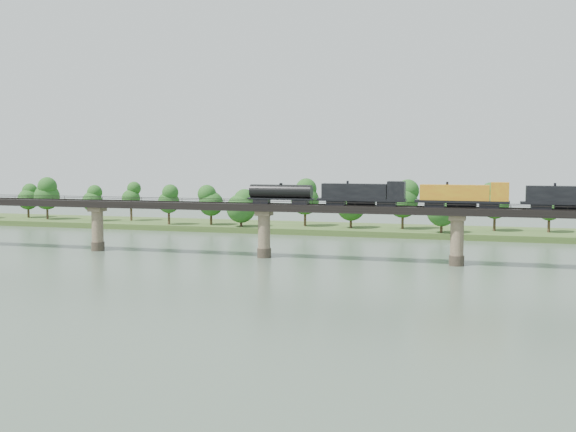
# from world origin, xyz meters

# --- Properties ---
(ground) EXTENTS (400.00, 400.00, 0.00)m
(ground) POSITION_xyz_m (0.00, 0.00, 0.00)
(ground) COLOR #3D4D3F
(ground) RESTS_ON ground
(far_bank) EXTENTS (300.00, 24.00, 1.60)m
(far_bank) POSITION_xyz_m (0.00, 85.00, 0.80)
(far_bank) COLOR #355020
(far_bank) RESTS_ON ground
(bridge) EXTENTS (236.00, 30.00, 11.50)m
(bridge) POSITION_xyz_m (0.00, 30.00, 5.46)
(bridge) COLOR #473A2D
(bridge) RESTS_ON ground
(bridge_superstructure) EXTENTS (220.00, 4.90, 0.75)m
(bridge_superstructure) POSITION_xyz_m (0.00, 30.00, 11.79)
(bridge_superstructure) COLOR black
(bridge_superstructure) RESTS_ON bridge
(far_treeline) EXTENTS (289.06, 17.54, 13.60)m
(far_treeline) POSITION_xyz_m (-8.21, 80.52, 8.83)
(far_treeline) COLOR #382619
(far_treeline) RESTS_ON far_bank
(freight_train) EXTENTS (73.09, 2.85, 5.03)m
(freight_train) POSITION_xyz_m (34.29, 30.00, 13.90)
(freight_train) COLOR black
(freight_train) RESTS_ON bridge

